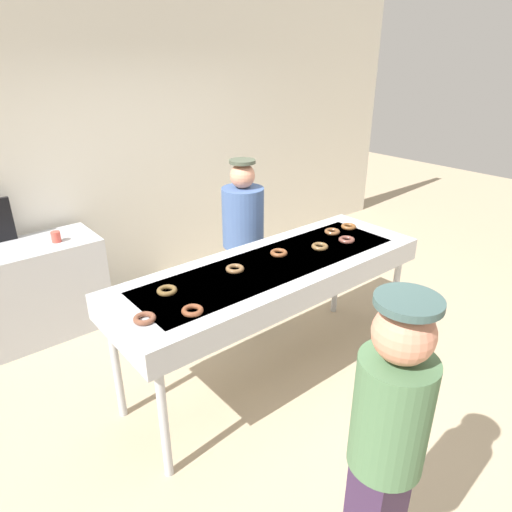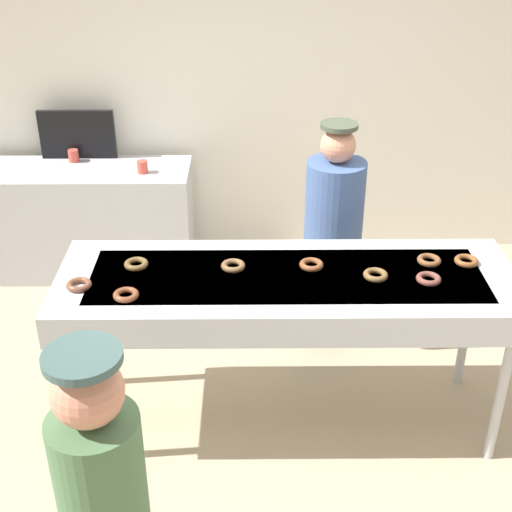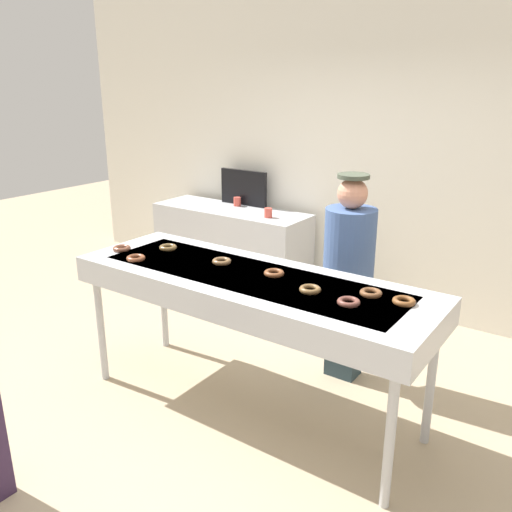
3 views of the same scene
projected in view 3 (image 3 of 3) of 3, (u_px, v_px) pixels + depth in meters
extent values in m
plane|color=tan|center=(250.00, 406.00, 3.81)|extent=(16.00, 16.00, 0.00)
cube|color=silver|center=(389.00, 147.00, 5.07)|extent=(8.00, 0.12, 3.21)
cube|color=#B7BABF|center=(249.00, 288.00, 3.53)|extent=(2.49, 0.83, 0.18)
cube|color=slate|center=(249.00, 281.00, 3.51)|extent=(2.12, 0.58, 0.08)
cylinder|color=#B7BABF|center=(101.00, 330.00, 4.05)|extent=(0.06, 0.06, 0.82)
cylinder|color=#B7BABF|center=(390.00, 442.00, 2.80)|extent=(0.06, 0.06, 0.82)
cylinder|color=#B7BABF|center=(164.00, 302.00, 4.57)|extent=(0.06, 0.06, 0.82)
cylinder|color=#B7BABF|center=(430.00, 386.00, 3.32)|extent=(0.06, 0.06, 0.82)
torus|color=brown|center=(404.00, 301.00, 3.04)|extent=(0.19, 0.19, 0.03)
torus|color=brown|center=(310.00, 289.00, 3.22)|extent=(0.14, 0.14, 0.03)
torus|color=brown|center=(136.00, 258.00, 3.78)|extent=(0.15, 0.15, 0.03)
torus|color=brown|center=(222.00, 261.00, 3.72)|extent=(0.19, 0.19, 0.03)
torus|color=brown|center=(349.00, 302.00, 3.03)|extent=(0.19, 0.19, 0.03)
torus|color=brown|center=(168.00, 247.00, 4.02)|extent=(0.15, 0.15, 0.03)
torus|color=brown|center=(371.00, 293.00, 3.16)|extent=(0.14, 0.14, 0.03)
torus|color=brown|center=(122.00, 248.00, 4.00)|extent=(0.16, 0.16, 0.03)
torus|color=brown|center=(274.00, 273.00, 3.49)|extent=(0.19, 0.19, 0.03)
cube|color=#243740|center=(345.00, 328.00, 4.12)|extent=(0.24, 0.18, 0.80)
cylinder|color=#3F598C|center=(350.00, 245.00, 3.91)|extent=(0.38, 0.38, 0.54)
sphere|color=tan|center=(353.00, 194.00, 3.79)|extent=(0.22, 0.22, 0.22)
cylinder|color=#414939|center=(354.00, 176.00, 3.75)|extent=(0.23, 0.23, 0.03)
cube|color=#B7BABF|center=(231.00, 248.00, 5.94)|extent=(1.78, 0.59, 0.88)
cylinder|color=#CC4C3F|center=(237.00, 202.00, 5.93)|extent=(0.08, 0.08, 0.10)
cylinder|color=#CC4C3F|center=(268.00, 213.00, 5.43)|extent=(0.08, 0.08, 0.10)
cube|color=black|center=(244.00, 188.00, 5.93)|extent=(0.60, 0.04, 0.39)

